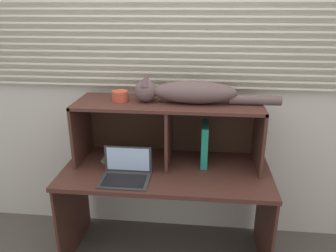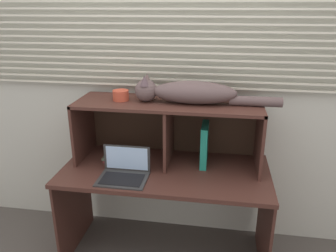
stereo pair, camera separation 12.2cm
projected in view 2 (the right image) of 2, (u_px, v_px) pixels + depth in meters
name	position (u px, v px, depth m)	size (l,w,h in m)	color
back_panel_with_blinds	(173.00, 82.00, 2.49)	(4.40, 0.08, 2.50)	beige
desk	(165.00, 186.00, 2.37)	(1.44, 0.68, 0.72)	#45261F
hutch_shelf_unit	(169.00, 119.00, 2.36)	(1.29, 0.41, 0.45)	#45261F
cat	(189.00, 92.00, 2.24)	(0.99, 0.19, 0.19)	brown
laptop	(124.00, 172.00, 2.20)	(0.32, 0.24, 0.19)	#2F2F2F
binder_upright	(204.00, 145.00, 2.35)	(0.05, 0.22, 0.30)	#1C826E
book_stack	(119.00, 156.00, 2.48)	(0.20, 0.21, 0.03)	maroon
small_basket	(121.00, 95.00, 2.32)	(0.11, 0.11, 0.07)	#BD4730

